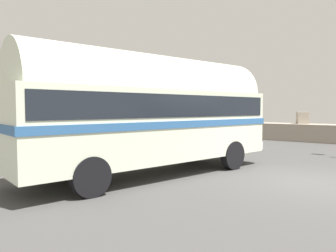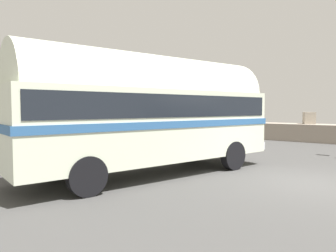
# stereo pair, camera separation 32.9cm
# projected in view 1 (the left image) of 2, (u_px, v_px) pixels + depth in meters

# --- Properties ---
(ground) EXTENTS (32.00, 26.00, 0.02)m
(ground) POSITION_uv_depth(u_px,v_px,m) (315.00, 183.00, 8.72)
(ground) COLOR #424140
(vintage_coach) EXTENTS (4.32, 8.90, 3.70)m
(vintage_coach) POSITION_uv_depth(u_px,v_px,m) (151.00, 109.00, 9.75)
(vintage_coach) COLOR black
(vintage_coach) RESTS_ON ground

